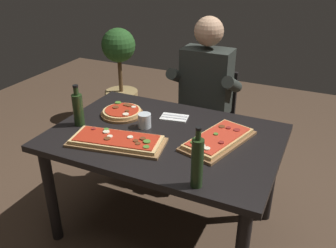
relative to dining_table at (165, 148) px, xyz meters
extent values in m
plane|color=#4C3828|center=(0.00, 0.00, -0.64)|extent=(6.40, 6.40, 0.00)
cube|color=black|center=(0.00, 0.00, 0.08)|extent=(1.40, 0.96, 0.04)
cylinder|color=black|center=(-0.62, -0.40, -0.29)|extent=(0.07, 0.07, 0.70)
cylinder|color=black|center=(-0.62, 0.40, -0.29)|extent=(0.07, 0.07, 0.70)
cylinder|color=black|center=(0.62, 0.40, -0.29)|extent=(0.07, 0.07, 0.70)
cube|color=olive|center=(-0.21, -0.22, 0.10)|extent=(0.60, 0.34, 0.02)
cube|color=#DBB270|center=(-0.21, -0.22, 0.12)|extent=(0.55, 0.30, 0.02)
cube|color=#B72D19|center=(-0.21, -0.22, 0.13)|extent=(0.51, 0.27, 0.01)
cylinder|color=brown|center=(-0.05, -0.23, 0.14)|extent=(0.03, 0.03, 0.00)
cylinder|color=maroon|center=(-0.39, -0.19, 0.14)|extent=(0.03, 0.03, 0.01)
cylinder|color=#4C7F2D|center=(-0.31, -0.17, 0.14)|extent=(0.03, 0.03, 0.01)
cylinder|color=brown|center=(-0.06, -0.18, 0.14)|extent=(0.04, 0.04, 0.01)
cylinder|color=#4C7F2D|center=(0.01, -0.25, 0.14)|extent=(0.04, 0.04, 0.00)
cylinder|color=brown|center=(-0.24, -0.26, 0.14)|extent=(0.04, 0.04, 0.01)
cylinder|color=brown|center=(-0.08, -0.21, 0.14)|extent=(0.03, 0.03, 0.01)
cylinder|color=beige|center=(-0.13, -0.19, 0.14)|extent=(0.03, 0.03, 0.01)
cylinder|color=beige|center=(-0.29, -0.19, 0.14)|extent=(0.04, 0.04, 0.01)
cylinder|color=#4C7F2D|center=(-0.02, -0.20, 0.14)|extent=(0.04, 0.04, 0.01)
cylinder|color=beige|center=(-0.25, -0.23, 0.14)|extent=(0.03, 0.03, 0.01)
cube|color=brown|center=(0.33, 0.05, 0.10)|extent=(0.37, 0.54, 0.02)
cube|color=tan|center=(0.33, 0.05, 0.12)|extent=(0.33, 0.49, 0.02)
cube|color=red|center=(0.33, 0.05, 0.13)|extent=(0.30, 0.45, 0.01)
cylinder|color=beige|center=(0.28, -0.11, 0.14)|extent=(0.04, 0.04, 0.01)
cylinder|color=maroon|center=(0.41, 0.17, 0.14)|extent=(0.04, 0.04, 0.00)
cylinder|color=beige|center=(0.26, -0.06, 0.14)|extent=(0.03, 0.03, 0.01)
cylinder|color=brown|center=(0.31, 0.17, 0.14)|extent=(0.04, 0.04, 0.00)
cylinder|color=#4C7F2D|center=(0.31, 0.06, 0.14)|extent=(0.03, 0.03, 0.01)
cylinder|color=maroon|center=(0.35, 0.17, 0.14)|extent=(0.03, 0.03, 0.01)
cylinder|color=maroon|center=(0.37, -0.03, 0.14)|extent=(0.03, 0.03, 0.01)
cylinder|color=beige|center=(0.32, -0.12, 0.14)|extent=(0.04, 0.04, 0.01)
cylinder|color=#4C7F2D|center=(0.23, -0.09, 0.14)|extent=(0.04, 0.04, 0.01)
cylinder|color=brown|center=(-0.39, 0.13, 0.10)|extent=(0.29, 0.29, 0.02)
cylinder|color=#DBB270|center=(-0.39, 0.13, 0.12)|extent=(0.26, 0.26, 0.02)
cylinder|color=#B72D19|center=(-0.39, 0.13, 0.13)|extent=(0.23, 0.23, 0.01)
cylinder|color=brown|center=(-0.40, 0.21, 0.14)|extent=(0.04, 0.04, 0.01)
cylinder|color=brown|center=(-0.34, 0.12, 0.14)|extent=(0.03, 0.03, 0.01)
cylinder|color=#4C7F2D|center=(-0.47, 0.22, 0.14)|extent=(0.04, 0.04, 0.01)
cylinder|color=brown|center=(-0.44, 0.14, 0.14)|extent=(0.04, 0.04, 0.01)
cylinder|color=beige|center=(-0.33, 0.20, 0.14)|extent=(0.03, 0.03, 0.00)
cylinder|color=beige|center=(-0.32, 0.07, 0.14)|extent=(0.04, 0.04, 0.01)
cylinder|color=brown|center=(-0.37, 0.20, 0.14)|extent=(0.04, 0.04, 0.01)
cylinder|color=#4C7F2D|center=(-0.46, 0.22, 0.14)|extent=(0.03, 0.03, 0.00)
cylinder|color=#233819|center=(-0.56, -0.11, 0.20)|extent=(0.07, 0.07, 0.21)
cylinder|color=#233819|center=(-0.56, -0.11, 0.33)|extent=(0.03, 0.03, 0.05)
cylinder|color=black|center=(-0.56, -0.11, 0.36)|extent=(0.04, 0.04, 0.01)
cylinder|color=#233819|center=(0.37, -0.41, 0.22)|extent=(0.06, 0.06, 0.26)
cylinder|color=#233819|center=(0.37, -0.41, 0.38)|extent=(0.03, 0.03, 0.05)
cylinder|color=black|center=(0.37, -0.41, 0.41)|extent=(0.03, 0.03, 0.01)
cylinder|color=silver|center=(-0.16, 0.04, 0.14)|extent=(0.08, 0.08, 0.09)
cylinder|color=silver|center=(-0.16, 0.04, 0.11)|extent=(0.07, 0.07, 0.03)
cube|color=white|center=(-0.04, 0.24, 0.10)|extent=(0.20, 0.14, 0.01)
cube|color=silver|center=(-0.04, 0.22, 0.10)|extent=(0.17, 0.04, 0.00)
cube|color=silver|center=(-0.05, 0.26, 0.10)|extent=(0.17, 0.04, 0.00)
cube|color=black|center=(-0.01, 0.78, -0.21)|extent=(0.44, 0.44, 0.04)
cube|color=black|center=(-0.01, 0.98, 0.02)|extent=(0.40, 0.04, 0.42)
cylinder|color=black|center=(-0.20, 0.59, -0.44)|extent=(0.04, 0.04, 0.41)
cylinder|color=black|center=(0.18, 0.59, -0.44)|extent=(0.04, 0.04, 0.41)
cylinder|color=black|center=(-0.20, 0.97, -0.44)|extent=(0.04, 0.04, 0.41)
cylinder|color=black|center=(0.18, 0.97, -0.44)|extent=(0.04, 0.04, 0.41)
cylinder|color=#23232D|center=(-0.11, 0.60, -0.42)|extent=(0.11, 0.11, 0.45)
cylinder|color=#23232D|center=(0.09, 0.60, -0.42)|extent=(0.11, 0.11, 0.45)
cube|color=#23232D|center=(-0.01, 0.68, -0.13)|extent=(0.34, 0.40, 0.12)
cube|color=#2D332D|center=(-0.01, 0.78, 0.19)|extent=(0.38, 0.22, 0.52)
sphere|color=tan|center=(-0.01, 0.78, 0.58)|extent=(0.22, 0.22, 0.22)
cylinder|color=#2D332D|center=(-0.23, 0.73, 0.21)|extent=(0.09, 0.31, 0.21)
cylinder|color=#2D332D|center=(0.21, 0.73, 0.21)|extent=(0.09, 0.31, 0.21)
cylinder|color=tan|center=(-1.24, 1.45, -0.49)|extent=(0.37, 0.37, 0.31)
cylinder|color=brown|center=(-1.24, 1.45, -0.15)|extent=(0.04, 0.04, 0.38)
sphere|color=#285623|center=(-1.24, 1.45, 0.19)|extent=(0.36, 0.36, 0.36)
camera|label=1|loc=(0.85, -1.76, 1.14)|focal=38.35mm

